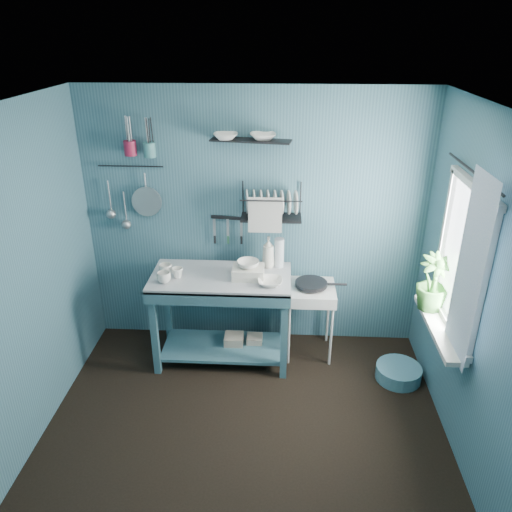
# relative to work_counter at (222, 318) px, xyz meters

# --- Properties ---
(floor) EXTENTS (3.20, 3.20, 0.00)m
(floor) POSITION_rel_work_counter_xyz_m (0.28, -1.07, -0.45)
(floor) COLOR black
(floor) RESTS_ON ground
(ceiling) EXTENTS (3.20, 3.20, 0.00)m
(ceiling) POSITION_rel_work_counter_xyz_m (0.28, -1.07, 2.05)
(ceiling) COLOR silver
(ceiling) RESTS_ON ground
(wall_back) EXTENTS (3.20, 0.00, 3.20)m
(wall_back) POSITION_rel_work_counter_xyz_m (0.28, 0.43, 0.80)
(wall_back) COLOR #335A68
(wall_back) RESTS_ON ground
(wall_front) EXTENTS (3.20, 0.00, 3.20)m
(wall_front) POSITION_rel_work_counter_xyz_m (0.28, -2.57, 0.80)
(wall_front) COLOR #335A68
(wall_front) RESTS_ON ground
(wall_left) EXTENTS (0.00, 3.00, 3.00)m
(wall_left) POSITION_rel_work_counter_xyz_m (-1.32, -1.07, 0.80)
(wall_left) COLOR #335A68
(wall_left) RESTS_ON ground
(wall_right) EXTENTS (0.00, 3.00, 3.00)m
(wall_right) POSITION_rel_work_counter_xyz_m (1.88, -1.07, 0.80)
(wall_right) COLOR #335A68
(wall_right) RESTS_ON ground
(work_counter) EXTENTS (1.28, 0.67, 0.89)m
(work_counter) POSITION_rel_work_counter_xyz_m (0.00, 0.00, 0.00)
(work_counter) COLOR #335D6B
(work_counter) RESTS_ON floor
(mug_left) EXTENTS (0.12, 0.12, 0.10)m
(mug_left) POSITION_rel_work_counter_xyz_m (-0.48, -0.16, 0.50)
(mug_left) COLOR silver
(mug_left) RESTS_ON work_counter
(mug_mid) EXTENTS (0.14, 0.14, 0.09)m
(mug_mid) POSITION_rel_work_counter_xyz_m (-0.38, -0.06, 0.49)
(mug_mid) COLOR silver
(mug_mid) RESTS_ON work_counter
(mug_right) EXTENTS (0.17, 0.17, 0.10)m
(mug_right) POSITION_rel_work_counter_xyz_m (-0.50, 0.00, 0.50)
(mug_right) COLOR silver
(mug_right) RESTS_ON work_counter
(wash_tub) EXTENTS (0.28, 0.22, 0.10)m
(wash_tub) POSITION_rel_work_counter_xyz_m (0.25, -0.02, 0.50)
(wash_tub) COLOR beige
(wash_tub) RESTS_ON work_counter
(tub_bowl) EXTENTS (0.20, 0.19, 0.06)m
(tub_bowl) POSITION_rel_work_counter_xyz_m (0.25, -0.02, 0.58)
(tub_bowl) COLOR silver
(tub_bowl) RESTS_ON wash_tub
(soap_bottle) EXTENTS (0.11, 0.12, 0.30)m
(soap_bottle) POSITION_rel_work_counter_xyz_m (0.42, 0.20, 0.60)
(soap_bottle) COLOR beige
(soap_bottle) RESTS_ON work_counter
(water_bottle) EXTENTS (0.09, 0.09, 0.28)m
(water_bottle) POSITION_rel_work_counter_xyz_m (0.52, 0.22, 0.59)
(water_bottle) COLOR silver
(water_bottle) RESTS_ON work_counter
(counter_bowl) EXTENTS (0.22, 0.22, 0.05)m
(counter_bowl) POSITION_rel_work_counter_xyz_m (0.45, -0.15, 0.47)
(counter_bowl) COLOR silver
(counter_bowl) RESTS_ON work_counter
(hotplate_stand) EXTENTS (0.46, 0.46, 0.72)m
(hotplate_stand) POSITION_rel_work_counter_xyz_m (0.83, 0.14, -0.09)
(hotplate_stand) COLOR silver
(hotplate_stand) RESTS_ON floor
(frying_pan) EXTENTS (0.30, 0.30, 0.03)m
(frying_pan) POSITION_rel_work_counter_xyz_m (0.83, 0.14, 0.31)
(frying_pan) COLOR black
(frying_pan) RESTS_ON hotplate_stand
(knife_strip) EXTENTS (0.32, 0.07, 0.03)m
(knife_strip) POSITION_rel_work_counter_xyz_m (0.03, 0.40, 0.85)
(knife_strip) COLOR black
(knife_strip) RESTS_ON wall_back
(dish_rack) EXTENTS (0.57, 0.29, 0.32)m
(dish_rack) POSITION_rel_work_counter_xyz_m (0.44, 0.30, 1.05)
(dish_rack) COLOR black
(dish_rack) RESTS_ON wall_back
(upper_shelf) EXTENTS (0.72, 0.28, 0.01)m
(upper_shelf) POSITION_rel_work_counter_xyz_m (0.25, 0.33, 1.60)
(upper_shelf) COLOR black
(upper_shelf) RESTS_ON wall_back
(shelf_bowl_left) EXTENTS (0.22, 0.22, 0.05)m
(shelf_bowl_left) POSITION_rel_work_counter_xyz_m (0.04, 0.33, 1.63)
(shelf_bowl_left) COLOR silver
(shelf_bowl_left) RESTS_ON upper_shelf
(shelf_bowl_right) EXTENTS (0.25, 0.25, 0.06)m
(shelf_bowl_right) POSITION_rel_work_counter_xyz_m (0.36, 0.33, 1.57)
(shelf_bowl_right) COLOR silver
(shelf_bowl_right) RESTS_ON upper_shelf
(utensil_cup_magenta) EXTENTS (0.11, 0.11, 0.13)m
(utensil_cup_magenta) POSITION_rel_work_counter_xyz_m (-0.82, 0.35, 1.51)
(utensil_cup_magenta) COLOR maroon
(utensil_cup_magenta) RESTS_ON wall_back
(utensil_cup_teal) EXTENTS (0.11, 0.11, 0.13)m
(utensil_cup_teal) POSITION_rel_work_counter_xyz_m (-0.65, 0.35, 1.50)
(utensil_cup_teal) COLOR teal
(utensil_cup_teal) RESTS_ON wall_back
(colander) EXTENTS (0.28, 0.03, 0.28)m
(colander) POSITION_rel_work_counter_xyz_m (-0.72, 0.38, 1.01)
(colander) COLOR #A1A5A9
(colander) RESTS_ON wall_back
(ladle_outer) EXTENTS (0.01, 0.01, 0.30)m
(ladle_outer) POSITION_rel_work_counter_xyz_m (-1.08, 0.39, 1.05)
(ladle_outer) COLOR #A1A5A9
(ladle_outer) RESTS_ON wall_back
(ladle_inner) EXTENTS (0.01, 0.01, 0.30)m
(ladle_inner) POSITION_rel_work_counter_xyz_m (-0.94, 0.39, 0.95)
(ladle_inner) COLOR #A1A5A9
(ladle_inner) RESTS_ON wall_back
(hook_rail) EXTENTS (0.60, 0.01, 0.01)m
(hook_rail) POSITION_rel_work_counter_xyz_m (-0.85, 0.40, 1.34)
(hook_rail) COLOR black
(hook_rail) RESTS_ON wall_back
(window_glass) EXTENTS (0.00, 1.10, 1.10)m
(window_glass) POSITION_rel_work_counter_xyz_m (1.87, -0.62, 0.95)
(window_glass) COLOR white
(window_glass) RESTS_ON wall_right
(windowsill) EXTENTS (0.16, 0.95, 0.04)m
(windowsill) POSITION_rel_work_counter_xyz_m (1.78, -0.62, 0.36)
(windowsill) COLOR silver
(windowsill) RESTS_ON wall_right
(curtain) EXTENTS (0.00, 1.35, 1.35)m
(curtain) POSITION_rel_work_counter_xyz_m (1.80, -0.92, 1.00)
(curtain) COLOR silver
(curtain) RESTS_ON wall_right
(curtain_rod) EXTENTS (0.02, 1.05, 0.02)m
(curtain_rod) POSITION_rel_work_counter_xyz_m (1.82, -0.62, 1.60)
(curtain_rod) COLOR black
(curtain_rod) RESTS_ON wall_right
(potted_plant) EXTENTS (0.32, 0.32, 0.48)m
(potted_plant) POSITION_rel_work_counter_xyz_m (1.77, -0.36, 0.62)
(potted_plant) COLOR #2C5D25
(potted_plant) RESTS_ON windowsill
(storage_tin_large) EXTENTS (0.18, 0.18, 0.22)m
(storage_tin_large) POSITION_rel_work_counter_xyz_m (0.10, 0.05, -0.34)
(storage_tin_large) COLOR gray
(storage_tin_large) RESTS_ON floor
(storage_tin_small) EXTENTS (0.15, 0.15, 0.20)m
(storage_tin_small) POSITION_rel_work_counter_xyz_m (0.30, 0.08, -0.35)
(storage_tin_small) COLOR gray
(storage_tin_small) RESTS_ON floor
(floor_basin) EXTENTS (0.41, 0.41, 0.13)m
(floor_basin) POSITION_rel_work_counter_xyz_m (1.64, -0.24, -0.38)
(floor_basin) COLOR teal
(floor_basin) RESTS_ON floor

